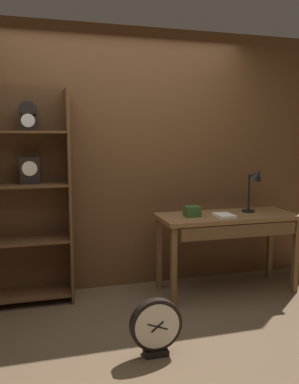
{
  "coord_description": "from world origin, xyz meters",
  "views": [
    {
      "loc": [
        -0.79,
        -2.59,
        1.53
      ],
      "look_at": [
        0.12,
        0.65,
        1.06
      ],
      "focal_mm": 37.06,
      "sensor_mm": 36.0,
      "label": 1
    }
  ],
  "objects_px": {
    "open_repair_manual": "(224,215)",
    "round_clock_large": "(156,327)",
    "desk_lamp": "(255,183)",
    "toolbox_small": "(192,211)",
    "workbench": "(228,225)"
  },
  "relations": [
    {
      "from": "open_repair_manual",
      "to": "round_clock_large",
      "type": "height_order",
      "value": "open_repair_manual"
    },
    {
      "from": "desk_lamp",
      "to": "open_repair_manual",
      "type": "distance_m",
      "value": 0.5
    },
    {
      "from": "desk_lamp",
      "to": "toolbox_small",
      "type": "height_order",
      "value": "desk_lamp"
    },
    {
      "from": "workbench",
      "to": "round_clock_large",
      "type": "relative_size",
      "value": 3.32
    },
    {
      "from": "workbench",
      "to": "toolbox_small",
      "type": "bearing_deg",
      "value": 176.77
    },
    {
      "from": "workbench",
      "to": "desk_lamp",
      "type": "height_order",
      "value": "desk_lamp"
    },
    {
      "from": "desk_lamp",
      "to": "round_clock_large",
      "type": "distance_m",
      "value": 1.87
    },
    {
      "from": "workbench",
      "to": "open_repair_manual",
      "type": "distance_m",
      "value": 0.16
    },
    {
      "from": "desk_lamp",
      "to": "open_repair_manual",
      "type": "bearing_deg",
      "value": -162.52
    },
    {
      "from": "toolbox_small",
      "to": "open_repair_manual",
      "type": "bearing_deg",
      "value": -18.16
    },
    {
      "from": "desk_lamp",
      "to": "toolbox_small",
      "type": "bearing_deg",
      "value": -177.57
    },
    {
      "from": "open_repair_manual",
      "to": "round_clock_large",
      "type": "distance_m",
      "value": 1.4
    },
    {
      "from": "toolbox_small",
      "to": "open_repair_manual",
      "type": "distance_m",
      "value": 0.31
    },
    {
      "from": "open_repair_manual",
      "to": "round_clock_large",
      "type": "xyz_separation_m",
      "value": [
        -0.93,
        -0.86,
        -0.58
      ]
    },
    {
      "from": "toolbox_small",
      "to": "open_repair_manual",
      "type": "height_order",
      "value": "toolbox_small"
    }
  ]
}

